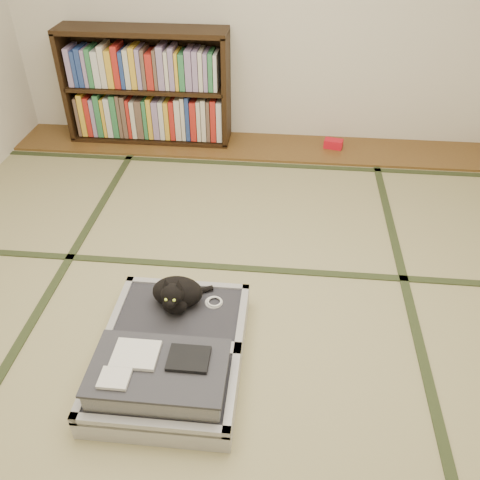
# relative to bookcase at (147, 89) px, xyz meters

# --- Properties ---
(floor) EXTENTS (4.50, 4.50, 0.00)m
(floor) POSITION_rel_bookcase_xyz_m (0.89, -2.07, -0.45)
(floor) COLOR tan
(floor) RESTS_ON ground
(wood_strip) EXTENTS (4.00, 0.50, 0.02)m
(wood_strip) POSITION_rel_bookcase_xyz_m (0.89, -0.07, -0.44)
(wood_strip) COLOR brown
(wood_strip) RESTS_ON ground
(red_item) EXTENTS (0.17, 0.12, 0.07)m
(red_item) POSITION_rel_bookcase_xyz_m (1.56, -0.04, -0.40)
(red_item) COLOR red
(red_item) RESTS_ON wood_strip
(room_shell) EXTENTS (4.50, 4.50, 4.50)m
(room_shell) POSITION_rel_bookcase_xyz_m (0.89, -2.07, 1.01)
(room_shell) COLOR white
(room_shell) RESTS_ON ground
(tatami_borders) EXTENTS (4.00, 4.50, 0.01)m
(tatami_borders) POSITION_rel_bookcase_xyz_m (0.89, -1.58, -0.45)
(tatami_borders) COLOR #2D381E
(tatami_borders) RESTS_ON ground
(bookcase) EXTENTS (1.35, 0.31, 0.92)m
(bookcase) POSITION_rel_bookcase_xyz_m (0.00, 0.00, 0.00)
(bookcase) COLOR black
(bookcase) RESTS_ON wood_strip
(suitcase) EXTENTS (0.66, 0.88, 0.26)m
(suitcase) POSITION_rel_bookcase_xyz_m (0.68, -2.45, -0.36)
(suitcase) COLOR #A6A6AB
(suitcase) RESTS_ON floor
(cat) EXTENTS (0.29, 0.30, 0.24)m
(cat) POSITION_rel_bookcase_xyz_m (0.66, -2.15, -0.24)
(cat) COLOR black
(cat) RESTS_ON suitcase
(cable_coil) EXTENTS (0.09, 0.09, 0.02)m
(cable_coil) POSITION_rel_bookcase_xyz_m (0.84, -2.11, -0.31)
(cable_coil) COLOR white
(cable_coil) RESTS_ON suitcase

